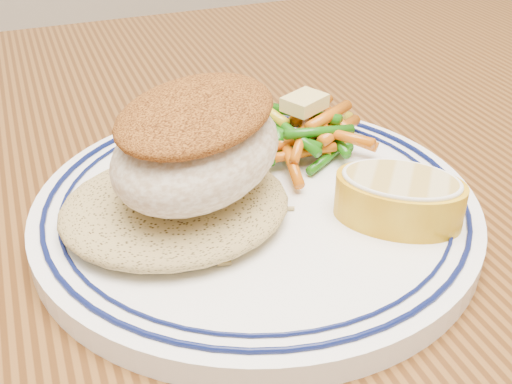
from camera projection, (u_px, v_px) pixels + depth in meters
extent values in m
cube|color=#46260E|center=(229.00, 285.00, 0.36)|extent=(1.50, 0.90, 0.04)
cylinder|color=white|center=(256.00, 210.00, 0.38)|extent=(0.26, 0.26, 0.01)
torus|color=#0A113F|center=(256.00, 198.00, 0.37)|extent=(0.24, 0.24, 0.00)
torus|color=#0A113F|center=(256.00, 198.00, 0.37)|extent=(0.22, 0.22, 0.00)
ellipsoid|color=tan|center=(175.00, 201.00, 0.35)|extent=(0.13, 0.11, 0.02)
ellipsoid|color=beige|center=(198.00, 151.00, 0.34)|extent=(0.14, 0.13, 0.05)
ellipsoid|color=brown|center=(196.00, 113.00, 0.33)|extent=(0.13, 0.12, 0.02)
cylinder|color=#185A0B|center=(304.00, 146.00, 0.42)|extent=(0.05, 0.02, 0.01)
cylinder|color=#185A0B|center=(329.00, 157.00, 0.41)|extent=(0.04, 0.03, 0.01)
cylinder|color=#185A0B|center=(277.00, 148.00, 0.41)|extent=(0.03, 0.04, 0.01)
cylinder|color=#185A0B|center=(323.00, 134.00, 0.43)|extent=(0.02, 0.06, 0.01)
cylinder|color=gold|center=(338.00, 133.00, 0.43)|extent=(0.04, 0.04, 0.01)
cylinder|color=gold|center=(329.00, 132.00, 0.43)|extent=(0.03, 0.05, 0.01)
cylinder|color=#BA5509|center=(318.00, 132.00, 0.43)|extent=(0.02, 0.05, 0.01)
cylinder|color=#185A0B|center=(335.00, 138.00, 0.42)|extent=(0.02, 0.05, 0.01)
cylinder|color=#BA5509|center=(293.00, 155.00, 0.40)|extent=(0.06, 0.01, 0.01)
cylinder|color=#185A0B|center=(263.00, 126.00, 0.43)|extent=(0.05, 0.03, 0.01)
cylinder|color=#BA5509|center=(335.00, 119.00, 0.43)|extent=(0.02, 0.05, 0.01)
cylinder|color=#BA5509|center=(289.00, 154.00, 0.40)|extent=(0.02, 0.06, 0.01)
cylinder|color=#BA5509|center=(334.00, 131.00, 0.42)|extent=(0.05, 0.05, 0.02)
cylinder|color=#BA5509|center=(339.00, 130.00, 0.42)|extent=(0.05, 0.04, 0.02)
cylinder|color=gold|center=(266.00, 139.00, 0.41)|extent=(0.02, 0.05, 0.01)
cylinder|color=#BA5509|center=(294.00, 140.00, 0.40)|extent=(0.05, 0.01, 0.01)
cylinder|color=#185A0B|center=(277.00, 127.00, 0.42)|extent=(0.03, 0.05, 0.01)
cylinder|color=#185A0B|center=(283.00, 134.00, 0.41)|extent=(0.04, 0.05, 0.01)
cylinder|color=gold|center=(321.00, 124.00, 0.42)|extent=(0.05, 0.03, 0.01)
cylinder|color=#BA5509|center=(336.00, 134.00, 0.40)|extent=(0.03, 0.06, 0.01)
cylinder|color=#BA5509|center=(302.00, 136.00, 0.40)|extent=(0.04, 0.05, 0.01)
cylinder|color=#BA5509|center=(312.00, 110.00, 0.43)|extent=(0.04, 0.04, 0.01)
cylinder|color=#185A0B|center=(304.00, 114.00, 0.43)|extent=(0.04, 0.05, 0.01)
cylinder|color=#185A0B|center=(288.00, 129.00, 0.41)|extent=(0.02, 0.06, 0.01)
cylinder|color=#185A0B|center=(319.00, 132.00, 0.40)|extent=(0.05, 0.01, 0.01)
cylinder|color=gold|center=(265.00, 110.00, 0.42)|extent=(0.02, 0.05, 0.01)
cylinder|color=#BA5509|center=(329.00, 116.00, 0.42)|extent=(0.04, 0.03, 0.01)
cube|color=#E5CC70|center=(305.00, 103.00, 0.41)|extent=(0.03, 0.03, 0.01)
torus|color=white|center=(402.00, 180.00, 0.34)|extent=(0.09, 0.09, 0.00)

